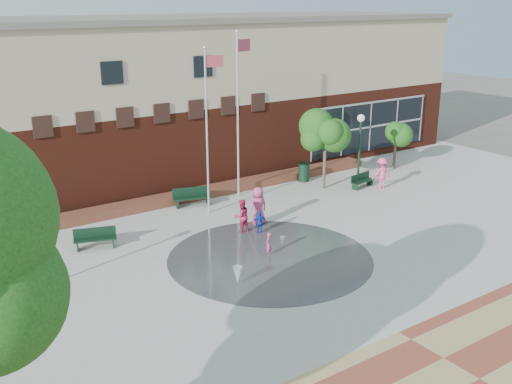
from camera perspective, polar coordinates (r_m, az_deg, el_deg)
ground at (r=22.60m, az=5.86°, el=-8.87°), size 120.00×120.00×0.00m
plaza_concrete at (r=25.46m, az=-0.00°, el=-5.57°), size 46.00×18.00×0.01m
paver_band at (r=18.63m, az=20.52°, el=-16.37°), size 46.00×6.00×0.01m
splash_pad at (r=24.72m, az=1.33°, el=-6.32°), size 8.40×8.40×0.01m
library_building at (r=35.70m, az=-12.57°, el=8.62°), size 44.40×10.40×9.20m
flower_bed at (r=31.59m, az=-7.88°, el=-1.00°), size 26.00×1.20×0.40m
flagpole_left at (r=28.68m, az=-4.64°, el=6.54°), size 0.93×0.30×8.12m
flagpole_right at (r=31.23m, az=-1.70°, el=8.17°), size 1.05×0.35×8.72m
lamp_right at (r=34.22m, az=9.85°, el=4.77°), size 0.43×0.43×4.06m
bench_left at (r=26.42m, az=-15.05°, el=-4.65°), size 1.84×1.04×0.89m
bench_mid at (r=30.78m, az=-6.09°, el=-0.82°), size 2.01×1.08×0.97m
bench_right at (r=34.17m, az=10.09°, el=0.81°), size 1.65×0.66×0.81m
trash_can at (r=34.87m, az=4.59°, el=1.91°), size 0.68×0.68×1.12m
tree_mid at (r=33.04m, az=6.64°, el=5.49°), size 2.53×2.53×4.27m
tree_small_right at (r=38.04m, az=13.23°, el=5.76°), size 1.96×1.96×3.36m
water_jet_a at (r=22.58m, az=-1.75°, el=-8.81°), size 0.36×0.36×0.69m
water_jet_b at (r=25.71m, az=2.51°, el=-5.36°), size 0.22×0.22×0.49m
child_splash at (r=24.77m, az=1.19°, el=-4.99°), size 0.44×0.43×1.02m
adult_red at (r=27.10m, az=-1.38°, el=-2.30°), size 0.78×0.62×1.58m
adult_pink at (r=27.98m, az=0.23°, el=-1.35°), size 0.90×0.59×1.84m
child_blue at (r=27.04m, az=0.35°, el=-2.90°), size 0.69×0.50×1.08m
person_bench at (r=34.07m, az=11.89°, el=1.75°), size 1.28×0.93×1.78m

